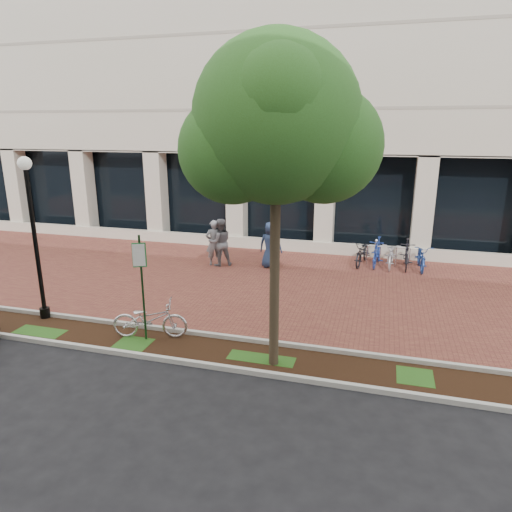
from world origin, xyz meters
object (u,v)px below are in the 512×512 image
(pedestrian_mid, at_px, (220,242))
(pedestrian_right, at_px, (271,245))
(street_tree, at_px, (279,131))
(bollard, at_px, (376,251))
(bike_rack_cluster, at_px, (392,254))
(lamppost, at_px, (34,231))
(pedestrian_left, at_px, (214,243))
(locked_bicycle, at_px, (150,319))
(parking_sign, at_px, (142,276))

(pedestrian_mid, distance_m, pedestrian_right, 1.99)
(street_tree, bearing_deg, pedestrian_right, 104.92)
(pedestrian_mid, height_order, bollard, pedestrian_mid)
(bike_rack_cluster, bearing_deg, lamppost, -136.87)
(street_tree, relative_size, bike_rack_cluster, 2.33)
(street_tree, xyz_separation_m, pedestrian_left, (-4.16, 6.99, -4.32))
(bike_rack_cluster, bearing_deg, pedestrian_right, -159.71)
(locked_bicycle, distance_m, bike_rack_cluster, 10.15)
(pedestrian_mid, height_order, bike_rack_cluster, pedestrian_mid)
(street_tree, bearing_deg, parking_sign, 175.28)
(locked_bicycle, bearing_deg, pedestrian_mid, -11.09)
(pedestrian_mid, bearing_deg, parking_sign, 61.61)
(parking_sign, distance_m, pedestrian_right, 7.21)
(pedestrian_mid, bearing_deg, bike_rack_cluster, 162.15)
(street_tree, bearing_deg, lamppost, 173.60)
(parking_sign, bearing_deg, bike_rack_cluster, 29.87)
(lamppost, distance_m, bike_rack_cluster, 12.56)
(pedestrian_left, bearing_deg, pedestrian_right, 157.97)
(lamppost, height_order, bike_rack_cluster, lamppost)
(parking_sign, xyz_separation_m, street_tree, (3.52, -0.29, 3.49))
(lamppost, distance_m, pedestrian_right, 8.41)
(lamppost, relative_size, bike_rack_cluster, 1.49)
(street_tree, relative_size, pedestrian_left, 3.93)
(street_tree, xyz_separation_m, locked_bicycle, (-3.47, 0.46, -4.72))
(parking_sign, bearing_deg, pedestrian_right, 53.50)
(bollard, bearing_deg, bike_rack_cluster, -20.47)
(lamppost, relative_size, pedestrian_mid, 2.43)
(locked_bicycle, height_order, bollard, bollard)
(lamppost, height_order, bollard, lamppost)
(pedestrian_right, xyz_separation_m, bike_rack_cluster, (4.54, 1.32, -0.38))
(street_tree, distance_m, pedestrian_right, 8.68)
(parking_sign, relative_size, bollard, 2.68)
(parking_sign, xyz_separation_m, locked_bicycle, (0.06, 0.17, -1.23))
(street_tree, height_order, pedestrian_right, street_tree)
(bike_rack_cluster, bearing_deg, locked_bicycle, -122.64)
(locked_bicycle, distance_m, pedestrian_left, 6.58)
(pedestrian_mid, bearing_deg, pedestrian_right, 156.46)
(locked_bicycle, bearing_deg, bike_rack_cluster, -51.66)
(parking_sign, xyz_separation_m, pedestrian_mid, (-0.38, 6.70, -0.80))
(lamppost, distance_m, pedestrian_left, 7.03)
(locked_bicycle, xyz_separation_m, pedestrian_left, (-0.69, 6.53, 0.40))
(pedestrian_left, distance_m, pedestrian_right, 2.24)
(bollard, xyz_separation_m, bike_rack_cluster, (0.61, -0.23, 0.00))
(lamppost, xyz_separation_m, pedestrian_mid, (3.11, 6.20, -1.63))
(street_tree, height_order, bike_rack_cluster, street_tree)
(lamppost, height_order, pedestrian_mid, lamppost)
(parking_sign, height_order, street_tree, street_tree)
(street_tree, height_order, locked_bicycle, street_tree)
(lamppost, bearing_deg, locked_bicycle, -5.31)
(pedestrian_left, relative_size, pedestrian_right, 1.00)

